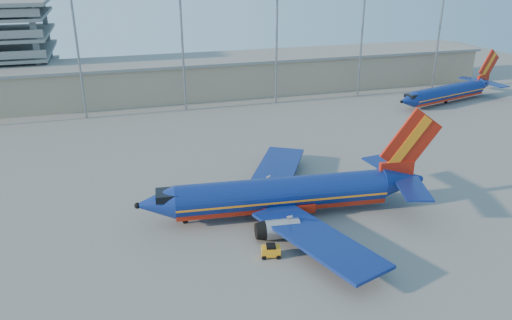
% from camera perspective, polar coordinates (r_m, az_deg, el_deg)
% --- Properties ---
extents(ground, '(220.00, 220.00, 0.00)m').
position_cam_1_polar(ground, '(65.95, 2.80, -4.74)').
color(ground, slate).
rests_on(ground, ground).
extents(terminal_building, '(122.00, 16.00, 8.50)m').
position_cam_1_polar(terminal_building, '(120.00, -1.87, 9.83)').
color(terminal_building, tan).
rests_on(terminal_building, ground).
extents(light_mast_row, '(101.60, 1.60, 28.65)m').
position_cam_1_polar(light_mast_row, '(105.12, -2.95, 15.39)').
color(light_mast_row, gray).
rests_on(light_mast_row, ground).
extents(aircraft_main, '(37.99, 36.40, 12.87)m').
position_cam_1_polar(aircraft_main, '(61.73, 3.76, -3.89)').
color(aircraft_main, navy).
rests_on(aircraft_main, ground).
extents(aircraft_second, '(30.69, 14.98, 10.63)m').
position_cam_1_polar(aircraft_second, '(118.61, 21.25, 7.28)').
color(aircraft_second, navy).
rests_on(aircraft_second, ground).
extents(baggage_tug, '(2.26, 1.66, 1.46)m').
position_cam_1_polar(baggage_tug, '(54.07, 1.71, -10.31)').
color(baggage_tug, orange).
rests_on(baggage_tug, ground).
extents(luggage_pile, '(3.06, 2.38, 0.54)m').
position_cam_1_polar(luggage_pile, '(53.93, 13.36, -11.77)').
color(luggage_pile, black).
rests_on(luggage_pile, ground).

